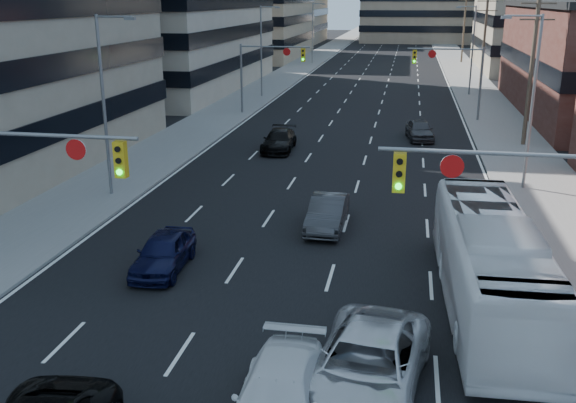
{
  "coord_description": "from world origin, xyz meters",
  "views": [
    {
      "loc": [
        4.2,
        -9.35,
        9.75
      ],
      "look_at": [
        -0.13,
        13.96,
        2.2
      ],
      "focal_mm": 40.0,
      "sensor_mm": 36.0,
      "label": 1
    }
  ],
  "objects_px": {
    "white_van": "(278,398)",
    "silver_suv": "(367,366)",
    "transit_bus": "(490,264)",
    "sedan_blue": "(164,252)"
  },
  "relations": [
    {
      "from": "transit_bus",
      "to": "sedan_blue",
      "type": "bearing_deg",
      "value": 172.45
    },
    {
      "from": "white_van",
      "to": "sedan_blue",
      "type": "distance_m",
      "value": 10.18
    },
    {
      "from": "transit_bus",
      "to": "silver_suv",
      "type": "bearing_deg",
      "value": -124.92
    },
    {
      "from": "silver_suv",
      "to": "sedan_blue",
      "type": "xyz_separation_m",
      "value": [
        -8.0,
        6.6,
        -0.11
      ]
    },
    {
      "from": "silver_suv",
      "to": "sedan_blue",
      "type": "height_order",
      "value": "silver_suv"
    },
    {
      "from": "white_van",
      "to": "transit_bus",
      "type": "bearing_deg",
      "value": 52.03
    },
    {
      "from": "white_van",
      "to": "silver_suv",
      "type": "height_order",
      "value": "silver_suv"
    },
    {
      "from": "white_van",
      "to": "transit_bus",
      "type": "height_order",
      "value": "transit_bus"
    },
    {
      "from": "transit_bus",
      "to": "sedan_blue",
      "type": "relative_size",
      "value": 2.74
    },
    {
      "from": "white_van",
      "to": "silver_suv",
      "type": "bearing_deg",
      "value": 38.81
    }
  ]
}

